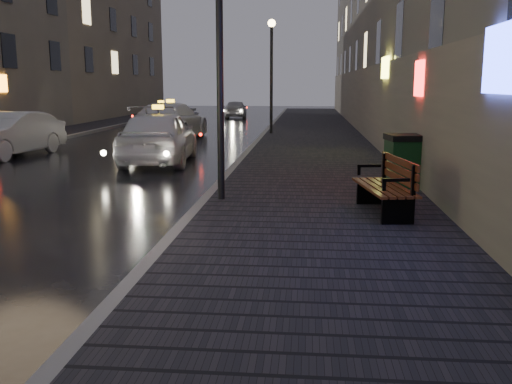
{
  "coord_description": "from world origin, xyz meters",
  "views": [
    {
      "loc": [
        3.6,
        -5.41,
        2.48
      ],
      "look_at": [
        2.83,
        3.12,
        0.85
      ],
      "focal_mm": 40.0,
      "sensor_mm": 36.0,
      "label": 1
    }
  ],
  "objects_px": {
    "lamp_far": "(271,62)",
    "bench": "(388,185)",
    "trash_bin": "(404,160)",
    "taxi_far": "(161,114)",
    "car_left_mid": "(9,134)",
    "taxi_mid": "(171,121)",
    "lamp_near": "(219,31)",
    "taxi_near": "(159,136)",
    "car_far": "(236,109)"
  },
  "relations": [
    {
      "from": "trash_bin",
      "to": "car_far",
      "type": "relative_size",
      "value": 0.31
    },
    {
      "from": "taxi_near",
      "to": "lamp_near",
      "type": "bearing_deg",
      "value": 110.49
    },
    {
      "from": "taxi_near",
      "to": "taxi_far",
      "type": "distance_m",
      "value": 16.86
    },
    {
      "from": "car_left_mid",
      "to": "bench",
      "type": "bearing_deg",
      "value": -28.19
    },
    {
      "from": "bench",
      "to": "taxi_mid",
      "type": "bearing_deg",
      "value": 107.41
    },
    {
      "from": "bench",
      "to": "taxi_near",
      "type": "xyz_separation_m",
      "value": [
        -6.14,
        7.23,
        0.19
      ]
    },
    {
      "from": "lamp_near",
      "to": "trash_bin",
      "type": "distance_m",
      "value": 5.11
    },
    {
      "from": "trash_bin",
      "to": "taxi_near",
      "type": "distance_m",
      "value": 8.16
    },
    {
      "from": "lamp_near",
      "to": "lamp_far",
      "type": "height_order",
      "value": "same"
    },
    {
      "from": "car_left_mid",
      "to": "lamp_far",
      "type": "bearing_deg",
      "value": 52.97
    },
    {
      "from": "trash_bin",
      "to": "taxi_mid",
      "type": "bearing_deg",
      "value": 115.53
    },
    {
      "from": "lamp_far",
      "to": "car_far",
      "type": "bearing_deg",
      "value": 103.72
    },
    {
      "from": "lamp_near",
      "to": "bench",
      "type": "relative_size",
      "value": 2.53
    },
    {
      "from": "trash_bin",
      "to": "taxi_far",
      "type": "distance_m",
      "value": 23.49
    },
    {
      "from": "lamp_near",
      "to": "bench",
      "type": "xyz_separation_m",
      "value": [
        3.23,
        -1.05,
        -2.83
      ]
    },
    {
      "from": "taxi_far",
      "to": "car_far",
      "type": "height_order",
      "value": "taxi_far"
    },
    {
      "from": "taxi_mid",
      "to": "car_far",
      "type": "relative_size",
      "value": 1.48
    },
    {
      "from": "taxi_near",
      "to": "taxi_far",
      "type": "relative_size",
      "value": 1.02
    },
    {
      "from": "taxi_near",
      "to": "trash_bin",
      "type": "bearing_deg",
      "value": 142.49
    },
    {
      "from": "bench",
      "to": "car_left_mid",
      "type": "bearing_deg",
      "value": 134.91
    },
    {
      "from": "taxi_near",
      "to": "taxi_mid",
      "type": "distance_m",
      "value": 8.06
    },
    {
      "from": "lamp_far",
      "to": "taxi_near",
      "type": "relative_size",
      "value": 1.06
    },
    {
      "from": "taxi_near",
      "to": "car_left_mid",
      "type": "distance_m",
      "value": 5.7
    },
    {
      "from": "lamp_far",
      "to": "bench",
      "type": "relative_size",
      "value": 2.53
    },
    {
      "from": "lamp_near",
      "to": "car_far",
      "type": "xyz_separation_m",
      "value": [
        -3.53,
        30.45,
        -2.83
      ]
    },
    {
      "from": "car_left_mid",
      "to": "taxi_mid",
      "type": "height_order",
      "value": "taxi_mid"
    },
    {
      "from": "bench",
      "to": "taxi_mid",
      "type": "height_order",
      "value": "taxi_mid"
    },
    {
      "from": "trash_bin",
      "to": "car_left_mid",
      "type": "height_order",
      "value": "car_left_mid"
    },
    {
      "from": "lamp_near",
      "to": "taxi_far",
      "type": "distance_m",
      "value": 23.77
    },
    {
      "from": "taxi_near",
      "to": "car_left_mid",
      "type": "bearing_deg",
      "value": -16.69
    },
    {
      "from": "bench",
      "to": "lamp_near",
      "type": "bearing_deg",
      "value": 152.54
    },
    {
      "from": "lamp_far",
      "to": "car_far",
      "type": "distance_m",
      "value": 15.14
    },
    {
      "from": "taxi_far",
      "to": "lamp_far",
      "type": "bearing_deg",
      "value": -47.12
    },
    {
      "from": "taxi_far",
      "to": "car_far",
      "type": "bearing_deg",
      "value": 61.65
    },
    {
      "from": "lamp_near",
      "to": "taxi_mid",
      "type": "height_order",
      "value": "lamp_near"
    },
    {
      "from": "lamp_far",
      "to": "taxi_mid",
      "type": "distance_m",
      "value": 5.51
    },
    {
      "from": "car_left_mid",
      "to": "taxi_far",
      "type": "distance_m",
      "value": 15.23
    },
    {
      "from": "bench",
      "to": "taxi_far",
      "type": "bearing_deg",
      "value": 104.14
    },
    {
      "from": "lamp_near",
      "to": "lamp_far",
      "type": "relative_size",
      "value": 1.0
    },
    {
      "from": "taxi_far",
      "to": "bench",
      "type": "bearing_deg",
      "value": -70.8
    },
    {
      "from": "taxi_near",
      "to": "taxi_mid",
      "type": "xyz_separation_m",
      "value": [
        -1.52,
        7.92,
        -0.02
      ]
    },
    {
      "from": "car_far",
      "to": "taxi_far",
      "type": "bearing_deg",
      "value": 61.07
    },
    {
      "from": "lamp_far",
      "to": "car_left_mid",
      "type": "distance_m",
      "value": 12.42
    },
    {
      "from": "car_left_mid",
      "to": "taxi_mid",
      "type": "distance_m",
      "value": 7.86
    },
    {
      "from": "lamp_far",
      "to": "taxi_far",
      "type": "relative_size",
      "value": 1.08
    },
    {
      "from": "car_left_mid",
      "to": "taxi_far",
      "type": "relative_size",
      "value": 0.95
    },
    {
      "from": "taxi_near",
      "to": "car_far",
      "type": "height_order",
      "value": "taxi_near"
    },
    {
      "from": "bench",
      "to": "car_left_mid",
      "type": "relative_size",
      "value": 0.45
    },
    {
      "from": "bench",
      "to": "car_left_mid",
      "type": "height_order",
      "value": "car_left_mid"
    },
    {
      "from": "bench",
      "to": "trash_bin",
      "type": "distance_m",
      "value": 2.91
    }
  ]
}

